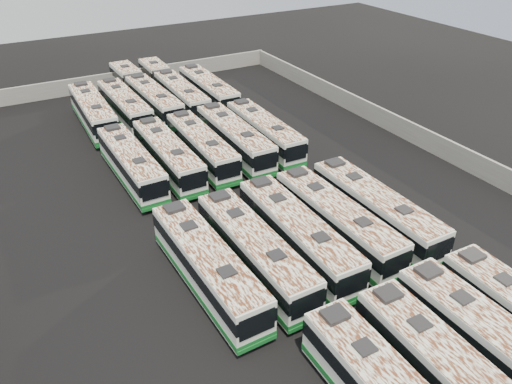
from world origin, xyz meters
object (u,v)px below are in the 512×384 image
Objects in this scene: bus_midfront_right at (336,221)px; bus_back_right at (172,88)px; bus_midfront_far_left at (208,266)px; bus_midback_right at (235,139)px; bus_back_far_left at (93,112)px; bus_back_left at (125,106)px; bus_midback_center at (202,147)px; bus_midfront_far_right at (375,210)px; bus_midback_far_left at (131,164)px; bus_back_far_right at (208,91)px; bus_back_center at (144,93)px; bus_midback_far_right at (264,132)px; bus_midback_left at (168,155)px; bus_front_center at (454,382)px; bus_midfront_center at (297,235)px; bus_front_right at (498,351)px; bus_midfront_left at (255,251)px.

bus_midfront_right is 34.97m from bus_back_right.
bus_midfront_right is (10.86, 0.12, -0.00)m from bus_midfront_far_left.
bus_midback_right is 18.02m from bus_back_far_left.
bus_midback_center is at bearing -77.41° from bus_back_left.
bus_midfront_far_right is at bearing -64.07° from bus_back_far_left.
bus_midback_far_left is 20.62m from bus_back_far_right.
bus_midback_far_left is 0.64× the size of bus_back_center.
bus_back_far_left reaches higher than bus_midfront_right.
bus_midfront_right reaches higher than bus_back_right.
bus_midback_far_right is 0.96× the size of bus_back_far_left.
bus_midback_center is (7.20, 0.12, -0.01)m from bus_midback_far_left.
bus_midfront_right is at bearing -58.39° from bus_midback_far_left.
bus_midfront_far_left is 17.44m from bus_midback_left.
bus_midfront_far_left is 17.15m from bus_midback_far_left.
bus_midback_right reaches higher than bus_midfront_right.
bus_midfront_right is 33.33m from bus_back_far_left.
bus_midback_far_right reaches higher than bus_midback_center.
bus_midback_far_left is at bearing 104.15° from bus_front_center.
bus_midback_left is 0.97× the size of bus_back_far_right.
bus_midfront_right is at bearing 1.69° from bus_midfront_center.
bus_front_right is 33.39m from bus_midback_far_left.
bus_back_far_left is at bearing 102.89° from bus_front_right.
bus_midfront_far_right is at bearing -57.48° from bus_midback_left.
bus_back_far_left is at bearing 103.94° from bus_midfront_center.
bus_midback_far_right is 17.91m from bus_back_left.
bus_midfront_right is 1.03× the size of bus_midback_center.
bus_back_left reaches higher than bus_back_right.
bus_midback_center is at bearing -91.35° from bus_back_center.
bus_midback_center is 0.64× the size of bus_back_right.
bus_front_right is at bearing 4.76° from bus_front_center.
bus_midfront_center is 7.28m from bus_midfront_far_right.
bus_back_left is (3.72, 31.65, -0.02)m from bus_midfront_far_left.
bus_front_center is at bearing -101.46° from bus_midback_far_right.
bus_midfront_left is at bearing -97.27° from bus_back_center.
bus_front_right is at bearing -104.14° from bus_midfront_far_right.
bus_back_far_right is at bearing 82.38° from bus_front_center.
bus_back_center is at bearing 101.76° from bus_midfront_far_right.
bus_front_center is 14.71m from bus_midfront_center.
bus_back_right is at bearing 90.95° from bus_midback_right.
bus_back_far_left is 11.49m from bus_back_right.
bus_midfront_left reaches higher than bus_back_right.
bus_midfront_left is 33.71m from bus_back_far_right.
bus_back_center is (-0.01, 35.00, -0.05)m from bus_midfront_center.
bus_midfront_far_right is 33.56m from bus_back_left.
bus_midback_right is 1.02× the size of bus_back_left.
bus_midfront_center reaches higher than bus_midfront_right.
bus_back_far_left is at bearing 117.78° from bus_midback_center.
bus_midback_far_left is at bearing 88.63° from bus_midfront_far_left.
bus_midfront_center is 1.00× the size of bus_midback_right.
bus_midback_left is 0.97× the size of bus_midback_right.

